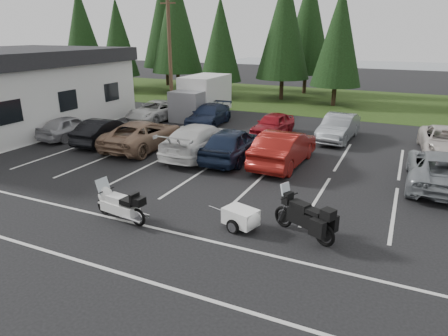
% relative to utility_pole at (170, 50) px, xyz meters
% --- Properties ---
extents(ground, '(120.00, 120.00, 0.00)m').
position_rel_utility_pole_xyz_m(ground, '(10.00, -12.00, -4.70)').
color(ground, black).
rests_on(ground, ground).
extents(grass_strip, '(80.00, 16.00, 0.01)m').
position_rel_utility_pole_xyz_m(grass_strip, '(10.00, 12.00, -4.69)').
color(grass_strip, '#213711').
rests_on(grass_strip, ground).
extents(lake_water, '(70.00, 50.00, 0.02)m').
position_rel_utility_pole_xyz_m(lake_water, '(14.00, 43.00, -4.70)').
color(lake_water, slate).
rests_on(lake_water, ground).
extents(utility_pole, '(1.60, 0.26, 9.00)m').
position_rel_utility_pole_xyz_m(utility_pole, '(0.00, 0.00, 0.00)').
color(utility_pole, '#473321').
rests_on(utility_pole, ground).
extents(box_truck, '(2.40, 5.60, 2.90)m').
position_rel_utility_pole_xyz_m(box_truck, '(2.00, 0.50, -3.25)').
color(box_truck, silver).
rests_on(box_truck, ground).
extents(stall_markings, '(32.00, 16.00, 0.01)m').
position_rel_utility_pole_xyz_m(stall_markings, '(10.00, -10.00, -4.69)').
color(stall_markings, silver).
rests_on(stall_markings, ground).
extents(conifer_0, '(4.58, 4.58, 10.66)m').
position_rel_utility_pole_xyz_m(conifer_0, '(-18.00, 10.50, 1.53)').
color(conifer_0, '#332316').
rests_on(conifer_0, ground).
extents(conifer_1, '(3.96, 3.96, 9.22)m').
position_rel_utility_pole_xyz_m(conifer_1, '(-12.00, 9.20, 0.69)').
color(conifer_1, '#332316').
rests_on(conifer_1, ground).
extents(conifer_2, '(5.10, 5.10, 11.89)m').
position_rel_utility_pole_xyz_m(conifer_2, '(-6.00, 10.80, 2.25)').
color(conifer_2, '#332316').
rests_on(conifer_2, ground).
extents(conifer_3, '(3.87, 3.87, 9.02)m').
position_rel_utility_pole_xyz_m(conifer_3, '(-0.50, 9.40, 0.57)').
color(conifer_3, '#332316').
rests_on(conifer_3, ground).
extents(conifer_4, '(4.80, 4.80, 11.17)m').
position_rel_utility_pole_xyz_m(conifer_4, '(5.00, 10.90, 1.83)').
color(conifer_4, '#332316').
rests_on(conifer_4, ground).
extents(conifer_5, '(4.14, 4.14, 9.63)m').
position_rel_utility_pole_xyz_m(conifer_5, '(10.00, 9.60, 0.93)').
color(conifer_5, '#332316').
rests_on(conifer_5, ground).
extents(conifer_back_a, '(5.28, 5.28, 12.30)m').
position_rel_utility_pole_xyz_m(conifer_back_a, '(-10.00, 15.00, 2.49)').
color(conifer_back_a, '#332316').
rests_on(conifer_back_a, ground).
extents(conifer_back_b, '(4.97, 4.97, 11.58)m').
position_rel_utility_pole_xyz_m(conifer_back_b, '(6.00, 15.50, 2.07)').
color(conifer_back_b, '#332316').
rests_on(conifer_back_b, ground).
extents(car_near_0, '(1.62, 3.98, 1.35)m').
position_rel_utility_pole_xyz_m(car_near_0, '(-2.08, -8.01, -4.02)').
color(car_near_0, '#A9A8AD').
rests_on(car_near_0, ground).
extents(car_near_1, '(1.82, 4.37, 1.41)m').
position_rel_utility_pole_xyz_m(car_near_1, '(0.61, -8.05, -3.99)').
color(car_near_1, black).
rests_on(car_near_1, ground).
extents(car_near_2, '(2.65, 5.47, 1.50)m').
position_rel_utility_pole_xyz_m(car_near_2, '(3.14, -7.92, -3.95)').
color(car_near_2, '#8A6950').
rests_on(car_near_2, ground).
extents(car_near_3, '(2.33, 5.58, 1.61)m').
position_rel_utility_pole_xyz_m(car_near_3, '(6.59, -7.82, -3.89)').
color(car_near_3, silver).
rests_on(car_near_3, ground).
extents(car_near_4, '(2.10, 4.81, 1.61)m').
position_rel_utility_pole_xyz_m(car_near_4, '(8.31, -7.84, -3.89)').
color(car_near_4, '#17223A').
rests_on(car_near_4, ground).
extents(car_near_5, '(1.94, 5.10, 1.66)m').
position_rel_utility_pole_xyz_m(car_near_5, '(10.83, -7.54, -3.87)').
color(car_near_5, maroon).
rests_on(car_near_5, ground).
extents(car_near_6, '(2.48, 5.30, 1.47)m').
position_rel_utility_pole_xyz_m(car_near_6, '(17.36, -7.53, -3.96)').
color(car_near_6, gray).
rests_on(car_near_6, ground).
extents(car_far_0, '(2.60, 5.02, 1.35)m').
position_rel_utility_pole_xyz_m(car_far_0, '(-0.27, -1.72, -4.02)').
color(car_far_0, silver).
rests_on(car_far_0, ground).
extents(car_far_1, '(2.29, 4.87, 1.37)m').
position_rel_utility_pole_xyz_m(car_far_1, '(3.83, -1.57, -4.01)').
color(car_far_1, '#18233E').
rests_on(car_far_1, ground).
extents(car_far_2, '(1.99, 4.09, 1.34)m').
position_rel_utility_pole_xyz_m(car_far_2, '(8.57, -2.36, -4.03)').
color(car_far_2, maroon).
rests_on(car_far_2, ground).
extents(car_far_3, '(1.90, 4.59, 1.48)m').
position_rel_utility_pole_xyz_m(car_far_3, '(12.36, -1.81, -3.96)').
color(car_far_3, slate).
rests_on(car_far_3, ground).
extents(car_far_4, '(2.60, 5.07, 1.37)m').
position_rel_utility_pole_xyz_m(car_far_4, '(17.81, -2.49, -4.01)').
color(car_far_4, beige).
rests_on(car_far_4, ground).
extents(touring_motorcycle, '(2.51, 1.08, 1.35)m').
position_rel_utility_pole_xyz_m(touring_motorcycle, '(7.63, -15.48, -4.02)').
color(touring_motorcycle, white).
rests_on(touring_motorcycle, ground).
extents(cargo_trailer, '(1.69, 1.24, 0.70)m').
position_rel_utility_pole_xyz_m(cargo_trailer, '(11.50, -14.36, -4.35)').
color(cargo_trailer, white).
rests_on(cargo_trailer, ground).
extents(adventure_motorcycle, '(2.67, 1.87, 1.54)m').
position_rel_utility_pole_xyz_m(adventure_motorcycle, '(13.42, -14.00, -3.93)').
color(adventure_motorcycle, black).
rests_on(adventure_motorcycle, ground).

